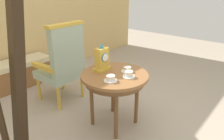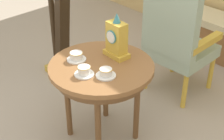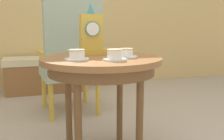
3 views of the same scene
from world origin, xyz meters
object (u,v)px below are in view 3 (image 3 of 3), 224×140
side_table (101,69)px  mantel_clock (91,34)px  armchair (71,53)px  teacup_center (126,53)px  teacup_right (115,55)px  teacup_left (77,55)px  window_bench (45,74)px

side_table → mantel_clock: mantel_clock is taller
side_table → armchair: size_ratio=0.66×
teacup_center → armchair: size_ratio=0.12×
mantel_clock → teacup_right: bearing=-80.1°
side_table → teacup_center: teacup_center is taller
side_table → teacup_right: bearing=-79.5°
teacup_left → teacup_center: size_ratio=1.03×
window_bench → teacup_left: bearing=-87.7°
teacup_right → window_bench: (-0.28, 2.04, -0.47)m
teacup_center → mantel_clock: (-0.17, 0.24, 0.11)m
teacup_right → window_bench: size_ratio=0.14×
teacup_left → teacup_right: teacup_right is taller
teacup_left → armchair: bearing=83.3°
mantel_clock → side_table: bearing=-80.8°
teacup_left → window_bench: bearing=92.3°
side_table → armchair: armchair is taller
teacup_right → armchair: armchair is taller
teacup_right → armchair: 1.07m
armchair → window_bench: armchair is taller
side_table → teacup_left: size_ratio=5.38×
teacup_left → teacup_center: 0.31m
side_table → armchair: bearing=93.5°
mantel_clock → armchair: size_ratio=0.29×
side_table → armchair: (-0.05, 0.89, 0.01)m
side_table → mantel_clock: bearing=99.2°
armchair → window_bench: bearing=101.2°
teacup_center → mantel_clock: size_ratio=0.41×
window_bench → side_table: bearing=-82.4°
teacup_left → teacup_right: 0.22m
teacup_center → teacup_right: bearing=-136.8°
armchair → teacup_right: bearing=-85.3°
mantel_clock → window_bench: 1.81m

